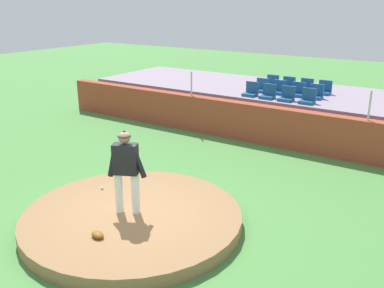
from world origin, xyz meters
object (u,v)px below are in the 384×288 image
Objects in this scene: stadium_chair_5 at (279,90)px; stadium_chair_7 at (316,94)px; stadium_chair_6 at (298,92)px; stadium_chair_8 at (272,84)px; stadium_chair_10 at (306,88)px; baseball at (102,188)px; fielding_glove at (98,235)px; stadium_chair_1 at (268,94)px; stadium_chair_0 at (251,91)px; stadium_chair_2 at (287,96)px; stadium_chair_3 at (308,99)px; stadium_chair_11 at (324,90)px; stadium_chair_4 at (261,88)px; pitcher at (126,166)px; stadium_chair_9 at (288,86)px.

stadium_chair_7 is (1.40, -0.02, 0.00)m from stadium_chair_5.
stadium_chair_8 is at bearing -32.86° from stadium_chair_6.
stadium_chair_10 is (1.41, -0.03, 0.00)m from stadium_chair_8.
stadium_chair_7 reaches higher than baseball.
baseball is 0.15× the size of stadium_chair_7.
fielding_glove reaches higher than baseball.
stadium_chair_1 and stadium_chair_10 have the same top height.
stadium_chair_0 is 1.79m from stadium_chair_8.
stadium_chair_2 is 0.74m from stadium_chair_3.
stadium_chair_10 and stadium_chair_11 have the same top height.
stadium_chair_4 is 1.00× the size of stadium_chair_7.
stadium_chair_6 is at bearing -92.57° from stadium_chair_2.
stadium_chair_2 and stadium_chair_6 have the same top height.
stadium_chair_7 is at bearing 73.31° from baseball.
stadium_chair_11 is at bearing -91.35° from stadium_chair_7.
baseball is 7.82m from stadium_chair_3.
stadium_chair_3 reaches higher than fielding_glove.
stadium_chair_7 is (-0.02, 0.88, 0.00)m from stadium_chair_3.
stadium_chair_7 is at bearing -128.81° from stadium_chair_2.
pitcher is 3.70× the size of stadium_chair_9.
stadium_chair_5 is 1.00× the size of stadium_chair_7.
stadium_chair_8 is at bearing -2.43° from stadium_chair_9.
stadium_chair_3 is (2.14, -0.02, 0.00)m from stadium_chair_0.
stadium_chair_1 is 1.80m from stadium_chair_9.
stadium_chair_4 is at bearing -53.14° from stadium_chair_1.
stadium_chair_6 is at bearing 89.78° from stadium_chair_10.
fielding_glove is at bearing 88.64° from stadium_chair_2.
pitcher is at bearing 87.28° from stadium_chair_10.
stadium_chair_0 and stadium_chair_9 have the same top height.
stadium_chair_3 is 1.00× the size of stadium_chair_5.
pitcher is at bearing 81.68° from stadium_chair_3.
stadium_chair_4 is 2.11m from stadium_chair_7.
stadium_chair_6 is at bearing 61.46° from pitcher.
stadium_chair_2 is (0.41, 7.85, 0.10)m from pitcher.
stadium_chair_11 is at bearing 74.77° from baseball.
stadium_chair_0 and stadium_chair_7 have the same top height.
stadium_chair_0 is 2.29m from stadium_chair_7.
stadium_chair_4 is at bearing -0.33° from stadium_chair_5.
stadium_chair_1 and stadium_chair_9 have the same top height.
stadium_chair_0 is 0.88m from stadium_chair_4.
stadium_chair_1 is 1.00× the size of stadium_chair_11.
stadium_chair_10 is (0.26, 10.77, 1.12)m from fielding_glove.
stadium_chair_5 is at bearing 89.87° from stadium_chair_9.
stadium_chair_4 is at bearing 51.00° from stadium_chair_9.
stadium_chair_0 is 1.00× the size of stadium_chair_1.
fielding_glove is at bearing 84.59° from stadium_chair_7.
stadium_chair_6 is 1.67m from stadium_chair_8.
stadium_chair_9 and stadium_chair_10 have the same top height.
stadium_chair_6 is (0.72, 0.01, 0.00)m from stadium_chair_5.
stadium_chair_8 is (-2.09, 0.94, 0.00)m from stadium_chair_7.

